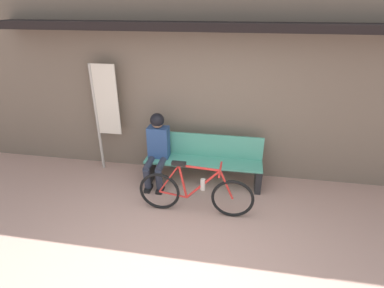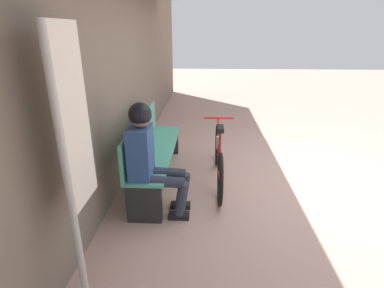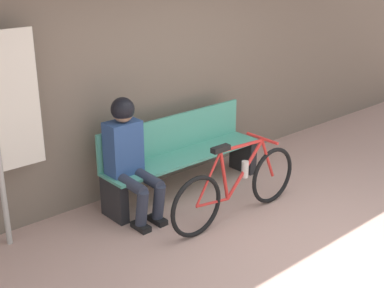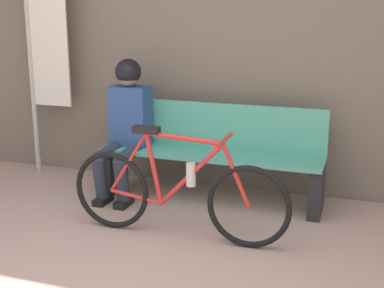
# 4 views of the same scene
# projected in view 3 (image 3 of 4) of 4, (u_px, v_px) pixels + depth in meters

# --- Properties ---
(ground_plane) EXTENTS (24.00, 24.00, 0.00)m
(ground_plane) POSITION_uv_depth(u_px,v_px,m) (330.00, 265.00, 4.56)
(ground_plane) COLOR tan
(storefront_wall) EXTENTS (12.00, 0.56, 3.20)m
(storefront_wall) POSITION_uv_depth(u_px,v_px,m) (154.00, 35.00, 5.66)
(storefront_wall) COLOR #756656
(storefront_wall) RESTS_ON ground_plane
(park_bench_near) EXTENTS (1.93, 0.42, 0.84)m
(park_bench_near) POSITION_uv_depth(u_px,v_px,m) (181.00, 156.00, 5.80)
(park_bench_near) COLOR #51A88E
(park_bench_near) RESTS_ON ground_plane
(bicycle) EXTENTS (1.67, 0.40, 0.82)m
(bicycle) POSITION_uv_depth(u_px,v_px,m) (237.00, 186.00, 5.23)
(bicycle) COLOR black
(bicycle) RESTS_ON ground_plane
(person_seated) EXTENTS (0.34, 0.61, 1.22)m
(person_seated) POSITION_uv_depth(u_px,v_px,m) (129.00, 151.00, 5.15)
(person_seated) COLOR #2D3342
(person_seated) RESTS_ON ground_plane
(banner_pole) EXTENTS (0.45, 0.05, 1.92)m
(banner_pole) POSITION_uv_depth(u_px,v_px,m) (10.00, 115.00, 4.56)
(banner_pole) COLOR #B7B2A8
(banner_pole) RESTS_ON ground_plane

